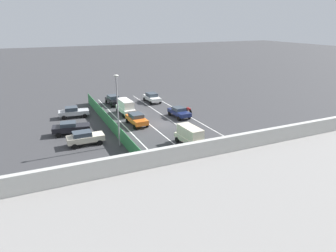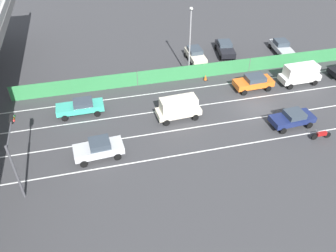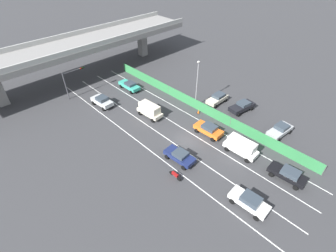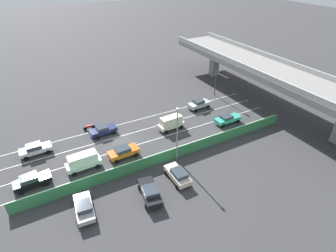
{
  "view_description": "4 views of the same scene",
  "coord_description": "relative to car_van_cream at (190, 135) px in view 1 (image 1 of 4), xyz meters",
  "views": [
    {
      "loc": [
        16.22,
        37.18,
        13.71
      ],
      "look_at": [
        0.86,
        3.67,
        0.99
      ],
      "focal_mm": 32.55,
      "sensor_mm": 36.0,
      "label": 1
    },
    {
      "loc": [
        -26.48,
        15.95,
        20.72
      ],
      "look_at": [
        -2.78,
        10.15,
        1.54
      ],
      "focal_mm": 37.0,
      "sensor_mm": 36.0,
      "label": 2
    },
    {
      "loc": [
        -20.79,
        -17.53,
        23.89
      ],
      "look_at": [
        -0.46,
        3.43,
        1.06
      ],
      "focal_mm": 26.7,
      "sensor_mm": 36.0,
      "label": 3
    },
    {
      "loc": [
        33.33,
        -10.27,
        24.27
      ],
      "look_at": [
        0.47,
        7.64,
        0.9
      ],
      "focal_mm": 29.09,
      "sensor_mm": 36.0,
      "label": 4
    }
  ],
  "objects": [
    {
      "name": "traffic_cone",
      "position": [
        6.33,
        -4.98,
        -0.95
      ],
      "size": [
        0.47,
        0.47,
        0.68
      ],
      "color": "orange",
      "rests_on": "ground"
    },
    {
      "name": "parked_sedan_cream",
      "position": [
        11.08,
        -5.2,
        -0.34
      ],
      "size": [
        4.22,
        2.0,
        1.66
      ],
      "color": "beige",
      "rests_on": "ground"
    },
    {
      "name": "car_taxi_teal",
      "position": [
        2.99,
        9.33,
        -0.41
      ],
      "size": [
        1.96,
        4.68,
        1.53
      ],
      "color": "teal",
      "rests_on": "ground"
    },
    {
      "name": "motorcycle",
      "position": [
        -6.27,
        -11.93,
        -0.81
      ],
      "size": [
        0.6,
        1.95,
        0.93
      ],
      "color": "black",
      "rests_on": "ground"
    },
    {
      "name": "ground_plane",
      "position": [
        -0.2,
        -8.36,
        -1.27
      ],
      "size": [
        300.0,
        300.0,
        0.0
      ],
      "primitive_type": "plane",
      "color": "#38383A"
    },
    {
      "name": "car_sedan_silver",
      "position": [
        -3.81,
        8.09,
        -0.34
      ],
      "size": [
        2.27,
        4.33,
        1.73
      ],
      "color": "#B7BABC",
      "rests_on": "ground"
    },
    {
      "name": "car_taxi_orange",
      "position": [
        3.23,
        -9.51,
        -0.36
      ],
      "size": [
        2.19,
        4.38,
        1.63
      ],
      "color": "orange",
      "rests_on": "ground"
    },
    {
      "name": "green_fence",
      "position": [
        7.03,
        -3.92,
        -0.39
      ],
      "size": [
        0.1,
        40.99,
        1.75
      ],
      "color": "#338447",
      "rests_on": "ground"
    },
    {
      "name": "car_sedan_navy",
      "position": [
        -3.77,
        -10.32,
        -0.42
      ],
      "size": [
        2.24,
        4.31,
        1.52
      ],
      "color": "navy",
      "rests_on": "ground"
    },
    {
      "name": "parked_sedan_dark",
      "position": [
        12.05,
        -9.55,
        -0.36
      ],
      "size": [
        4.86,
        2.63,
        1.63
      ],
      "color": "black",
      "rests_on": "ground"
    },
    {
      "name": "car_sedan_black",
      "position": [
        3.31,
        -21.54,
        -0.37
      ],
      "size": [
        2.16,
        4.47,
        1.62
      ],
      "color": "black",
      "rests_on": "ground"
    },
    {
      "name": "lane_line_left_edge",
      "position": [
        -5.33,
        -3.92,
        -1.26
      ],
      "size": [
        0.14,
        44.89,
        0.01
      ],
      "primitive_type": "cube",
      "color": "silver",
      "rests_on": "ground"
    },
    {
      "name": "street_lamp",
      "position": [
        7.49,
        -3.27,
        3.66
      ],
      "size": [
        0.6,
        0.36,
        8.28
      ],
      "color": "gray",
      "rests_on": "ground"
    },
    {
      "name": "lane_line_mid_left",
      "position": [
        -1.91,
        -3.92,
        -1.26
      ],
      "size": [
        0.14,
        44.89,
        0.01
      ],
      "primitive_type": "cube",
      "color": "silver",
      "rests_on": "ground"
    },
    {
      "name": "lane_line_right_edge",
      "position": [
        4.93,
        -3.92,
        -1.26
      ],
      "size": [
        0.14,
        44.89,
        0.01
      ],
      "primitive_type": "cube",
      "color": "silver",
      "rests_on": "ground"
    },
    {
      "name": "car_van_white",
      "position": [
        3.1,
        -15.08,
        0.03
      ],
      "size": [
        2.07,
        4.62,
        2.31
      ],
      "color": "silver",
      "rests_on": "ground"
    },
    {
      "name": "lane_line_mid_right",
      "position": [
        1.51,
        -3.92,
        -1.26
      ],
      "size": [
        0.14,
        44.89,
        0.01
      ],
      "primitive_type": "cube",
      "color": "silver",
      "rests_on": "ground"
    },
    {
      "name": "car_van_cream",
      "position": [
        0.0,
        0.0,
        0.0
      ],
      "size": [
        2.18,
        4.45,
        2.25
      ],
      "color": "beige",
      "rests_on": "ground"
    },
    {
      "name": "parked_wagon_silver",
      "position": [
        10.7,
        -16.9,
        -0.38
      ],
      "size": [
        4.52,
        2.38,
        1.62
      ],
      "color": "#B2B5B7",
      "rests_on": "ground"
    },
    {
      "name": "car_hatchback_white",
      "position": [
        -3.41,
        -20.39,
        -0.36
      ],
      "size": [
        2.14,
        4.38,
        1.65
      ],
      "color": "silver",
      "rests_on": "ground"
    },
    {
      "name": "traffic_light",
      "position": [
        -5.48,
        14.13,
        2.47
      ],
      "size": [
        4.17,
        0.41,
        5.19
      ],
      "color": "#47474C",
      "rests_on": "ground"
    }
  ]
}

